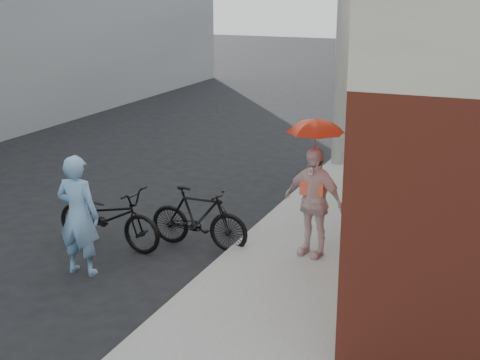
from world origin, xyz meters
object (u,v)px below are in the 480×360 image
Objects in this scene: utility_pole at (344,4)px; bike_left at (109,217)px; bike_right at (199,218)px; kimono_woman at (313,202)px; planter at (382,205)px; officer at (78,215)px.

bike_left is at bearing -109.59° from utility_pole.
bike_left is at bearing 110.34° from bike_right.
bike_left is 3.15m from kimono_woman.
bike_right is 3.40m from planter.
bike_left is at bearing -140.39° from planter.
bike_left is 1.14× the size of kimono_woman.
kimono_woman is 3.94× the size of planter.
kimono_woman is (3.05, 0.66, 0.44)m from bike_left.
planter is at bearing -134.56° from officer.
planter is (2.31, 2.48, -0.25)m from bike_right.
bike_right is 1.00× the size of kimono_woman.
utility_pole is 7.52m from officer.
bike_left is (-0.18, 0.98, -0.37)m from officer.
bike_right is at bearing -65.86° from bike_left.
kimono_woman reaches higher than planter.
utility_pole reaches higher than bike_right.
officer is 1.06m from bike_left.
kimono_woman is (1.75, 0.16, 0.44)m from bike_right.
bike_left reaches higher than planter.
bike_right is at bearing -133.04° from planter.
utility_pole is 4.36× the size of bike_right.
planter is (0.56, 2.32, -0.70)m from kimono_woman.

